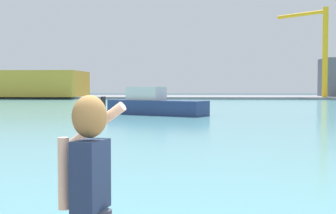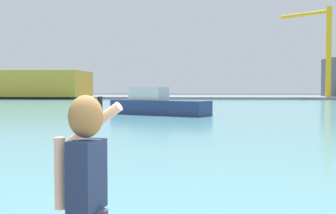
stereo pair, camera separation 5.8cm
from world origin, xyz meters
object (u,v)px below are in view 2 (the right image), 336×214
(person_photographer, at_px, (86,179))
(warehouse_left, at_px, (43,84))
(boat_moored, at_px, (157,105))
(port_crane, at_px, (323,43))

(person_photographer, distance_m, warehouse_left, 92.84)
(warehouse_left, bearing_deg, boat_moored, -60.94)
(person_photographer, distance_m, port_crane, 89.41)
(boat_moored, relative_size, port_crane, 0.54)
(warehouse_left, distance_m, port_crane, 55.36)
(warehouse_left, bearing_deg, port_crane, -1.49)
(person_photographer, xyz_separation_m, warehouse_left, (-31.57, 87.30, 1.23))
(boat_moored, distance_m, warehouse_left, 58.69)
(warehouse_left, bearing_deg, person_photographer, -70.12)
(boat_moored, bearing_deg, warehouse_left, 146.81)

